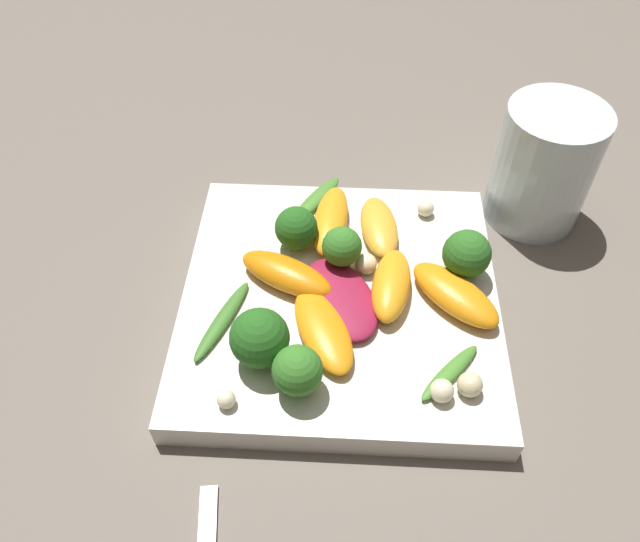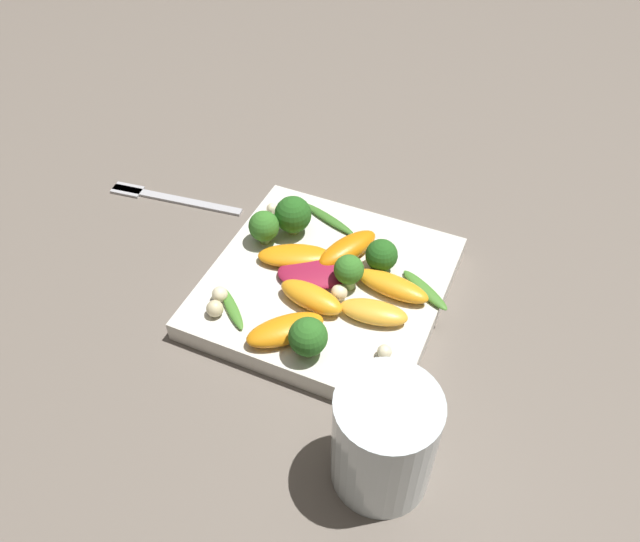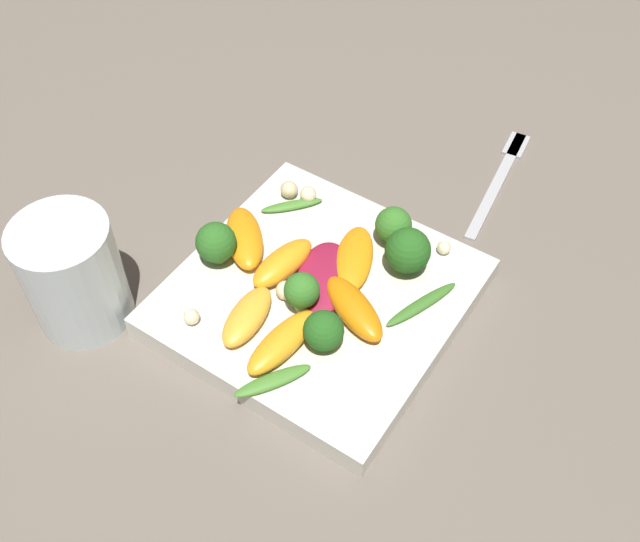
% 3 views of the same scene
% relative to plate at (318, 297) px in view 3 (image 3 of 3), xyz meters
% --- Properties ---
extents(ground_plane, '(2.40, 2.40, 0.00)m').
position_rel_plate_xyz_m(ground_plane, '(0.00, 0.00, -0.01)').
color(ground_plane, '#6B6056').
extents(plate, '(0.24, 0.24, 0.02)m').
position_rel_plate_xyz_m(plate, '(0.00, 0.00, 0.00)').
color(plate, silver).
rests_on(plate, ground_plane).
extents(drinking_glass, '(0.08, 0.08, 0.11)m').
position_rel_plate_xyz_m(drinking_glass, '(0.12, -0.17, 0.04)').
color(drinking_glass, silver).
rests_on(drinking_glass, ground_plane).
extents(fork, '(0.17, 0.04, 0.01)m').
position_rel_plate_xyz_m(fork, '(-0.25, 0.07, -0.01)').
color(fork, '#B2B2B7').
rests_on(fork, ground_plane).
extents(radicchio_leaf_0, '(0.10, 0.08, 0.01)m').
position_rel_plate_xyz_m(radicchio_leaf_0, '(-0.01, -0.00, 0.02)').
color(radicchio_leaf_0, maroon).
rests_on(radicchio_leaf_0, plate).
extents(orange_segment_0, '(0.09, 0.06, 0.02)m').
position_rel_plate_xyz_m(orange_segment_0, '(-0.04, 0.01, 0.02)').
color(orange_segment_0, orange).
rests_on(orange_segment_0, plate).
extents(orange_segment_1, '(0.08, 0.08, 0.02)m').
position_rel_plate_xyz_m(orange_segment_1, '(-0.01, -0.09, 0.02)').
color(orange_segment_1, orange).
rests_on(orange_segment_1, plate).
extents(orange_segment_2, '(0.07, 0.04, 0.02)m').
position_rel_plate_xyz_m(orange_segment_2, '(0.06, -0.03, 0.02)').
color(orange_segment_2, '#FCAD33').
rests_on(orange_segment_2, plate).
extents(orange_segment_3, '(0.07, 0.04, 0.02)m').
position_rel_plate_xyz_m(orange_segment_3, '(-0.00, -0.04, 0.02)').
color(orange_segment_3, orange).
rests_on(orange_segment_3, plate).
extents(orange_segment_4, '(0.08, 0.04, 0.02)m').
position_rel_plate_xyz_m(orange_segment_4, '(0.07, 0.01, 0.02)').
color(orange_segment_4, orange).
rests_on(orange_segment_4, plate).
extents(orange_segment_5, '(0.06, 0.08, 0.02)m').
position_rel_plate_xyz_m(orange_segment_5, '(0.01, 0.04, 0.02)').
color(orange_segment_5, orange).
rests_on(orange_segment_5, plate).
extents(broccoli_floret_0, '(0.03, 0.03, 0.04)m').
position_rel_plate_xyz_m(broccoli_floret_0, '(0.05, 0.04, 0.03)').
color(broccoli_floret_0, '#84AD5B').
rests_on(broccoli_floret_0, plate).
extents(broccoli_floret_1, '(0.03, 0.03, 0.04)m').
position_rel_plate_xyz_m(broccoli_floret_1, '(-0.09, 0.03, 0.03)').
color(broccoli_floret_1, '#84AD5B').
rests_on(broccoli_floret_1, plate).
extents(broccoli_floret_2, '(0.04, 0.04, 0.05)m').
position_rel_plate_xyz_m(broccoli_floret_2, '(-0.06, 0.05, 0.04)').
color(broccoli_floret_2, '#84AD5B').
rests_on(broccoli_floret_2, plate).
extents(broccoli_floret_3, '(0.03, 0.03, 0.04)m').
position_rel_plate_xyz_m(broccoli_floret_3, '(0.02, 0.00, 0.03)').
color(broccoli_floret_3, '#84AD5B').
rests_on(broccoli_floret_3, plate).
extents(broccoli_floret_4, '(0.04, 0.04, 0.04)m').
position_rel_plate_xyz_m(broccoli_floret_4, '(0.02, -0.09, 0.04)').
color(broccoli_floret_4, '#7A9E51').
rests_on(broccoli_floret_4, plate).
extents(arugula_sprig_0, '(0.05, 0.05, 0.01)m').
position_rel_plate_xyz_m(arugula_sprig_0, '(-0.07, -0.08, 0.02)').
color(arugula_sprig_0, '#47842D').
rests_on(arugula_sprig_0, plate).
extents(arugula_sprig_1, '(0.06, 0.05, 0.01)m').
position_rel_plate_xyz_m(arugula_sprig_1, '(0.10, 0.02, 0.02)').
color(arugula_sprig_1, '#47842D').
rests_on(arugula_sprig_1, plate).
extents(arugula_sprig_2, '(0.08, 0.04, 0.01)m').
position_rel_plate_xyz_m(arugula_sprig_2, '(-0.03, 0.09, 0.01)').
color(arugula_sprig_2, '#3D7528').
rests_on(arugula_sprig_2, plate).
extents(macadamia_nut_0, '(0.02, 0.02, 0.02)m').
position_rel_plate_xyz_m(macadamia_nut_0, '(-0.09, -0.07, 0.02)').
color(macadamia_nut_0, beige).
rests_on(macadamia_nut_0, plate).
extents(macadamia_nut_1, '(0.02, 0.02, 0.02)m').
position_rel_plate_xyz_m(macadamia_nut_1, '(0.02, -0.02, 0.02)').
color(macadamia_nut_1, beige).
rests_on(macadamia_nut_1, plate).
extents(macadamia_nut_2, '(0.01, 0.01, 0.01)m').
position_rel_plate_xyz_m(macadamia_nut_2, '(0.09, -0.07, 0.02)').
color(macadamia_nut_2, beige).
rests_on(macadamia_nut_2, plate).
extents(macadamia_nut_3, '(0.02, 0.02, 0.02)m').
position_rel_plate_xyz_m(macadamia_nut_3, '(-0.08, -0.09, 0.02)').
color(macadamia_nut_3, beige).
rests_on(macadamia_nut_3, plate).
extents(macadamia_nut_4, '(0.01, 0.01, 0.01)m').
position_rel_plate_xyz_m(macadamia_nut_4, '(-0.10, 0.07, 0.02)').
color(macadamia_nut_4, beige).
rests_on(macadamia_nut_4, plate).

